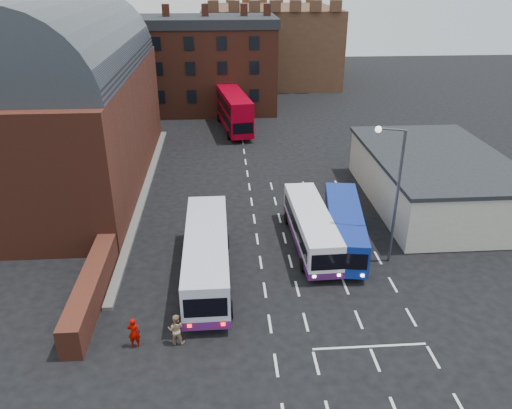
{
  "coord_description": "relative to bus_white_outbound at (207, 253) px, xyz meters",
  "views": [
    {
      "loc": [
        -2.34,
        -22.78,
        17.8
      ],
      "look_at": [
        0.0,
        10.0,
        2.2
      ],
      "focal_mm": 35.0,
      "sensor_mm": 36.0,
      "label": 1
    }
  ],
  "objects": [
    {
      "name": "ground",
      "position": [
        3.49,
        -3.98,
        -1.83
      ],
      "size": [
        180.0,
        180.0,
        0.0
      ],
      "primitive_type": "plane",
      "color": "black"
    },
    {
      "name": "railway_station",
      "position": [
        -12.01,
        17.02,
        5.8
      ],
      "size": [
        12.0,
        28.0,
        16.0
      ],
      "color": "#602B1E",
      "rests_on": "ground"
    },
    {
      "name": "pedestrian_beige",
      "position": [
        -1.53,
        -5.94,
        -0.96
      ],
      "size": [
        0.94,
        0.78,
        1.75
      ],
      "primitive_type": "imported",
      "rotation": [
        0.0,
        0.0,
        3.0
      ],
      "color": "tan",
      "rests_on": "ground"
    },
    {
      "name": "brick_terrace",
      "position": [
        -2.51,
        42.02,
        3.67
      ],
      "size": [
        22.0,
        10.0,
        11.0
      ],
      "primitive_type": "cube",
      "color": "brown",
      "rests_on": "ground"
    },
    {
      "name": "castle_keep",
      "position": [
        9.49,
        62.02,
        4.17
      ],
      "size": [
        22.0,
        22.0,
        12.0
      ],
      "primitive_type": "cube",
      "color": "brown",
      "rests_on": "ground"
    },
    {
      "name": "cream_building",
      "position": [
        18.49,
        10.02,
        0.32
      ],
      "size": [
        10.4,
        16.4,
        4.25
      ],
      "color": "beige",
      "rests_on": "ground"
    },
    {
      "name": "pedestrian_red",
      "position": [
        -3.67,
        -6.05,
        -0.96
      ],
      "size": [
        0.66,
        0.45,
        1.75
      ],
      "primitive_type": "imported",
      "rotation": [
        0.0,
        0.0,
        3.09
      ],
      "color": "#A20600",
      "rests_on": "ground"
    },
    {
      "name": "bus_red_double",
      "position": [
        2.69,
        31.95,
        0.56
      ],
      "size": [
        4.19,
        11.54,
        4.51
      ],
      "rotation": [
        0.0,
        0.0,
        3.29
      ],
      "color": "#9E0016",
      "rests_on": "ground"
    },
    {
      "name": "forecourt_wall",
      "position": [
        -6.71,
        -1.98,
        -0.93
      ],
      "size": [
        1.2,
        10.0,
        1.8
      ],
      "primitive_type": "cube",
      "color": "#602B1E",
      "rests_on": "ground"
    },
    {
      "name": "bus_white_outbound",
      "position": [
        0.0,
        0.0,
        0.0
      ],
      "size": [
        2.94,
        11.41,
        3.11
      ],
      "rotation": [
        0.0,
        0.0,
        0.01
      ],
      "color": "silver",
      "rests_on": "ground"
    },
    {
      "name": "bus_white_inbound",
      "position": [
        7.16,
        3.58,
        -0.23
      ],
      "size": [
        2.74,
        10.04,
        2.72
      ],
      "rotation": [
        0.0,
        0.0,
        3.17
      ],
      "color": "white",
      "rests_on": "ground"
    },
    {
      "name": "bus_blue",
      "position": [
        9.49,
        3.5,
        -0.23
      ],
      "size": [
        3.73,
        10.17,
        2.71
      ],
      "rotation": [
        0.0,
        0.0,
        2.99
      ],
      "color": "navy",
      "rests_on": "ground"
    },
    {
      "name": "street_lamp",
      "position": [
        11.79,
        1.31,
        3.73
      ],
      "size": [
        1.81,
        0.78,
        9.23
      ],
      "rotation": [
        0.0,
        0.0,
        -0.31
      ],
      "color": "#474A51",
      "rests_on": "ground"
    }
  ]
}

